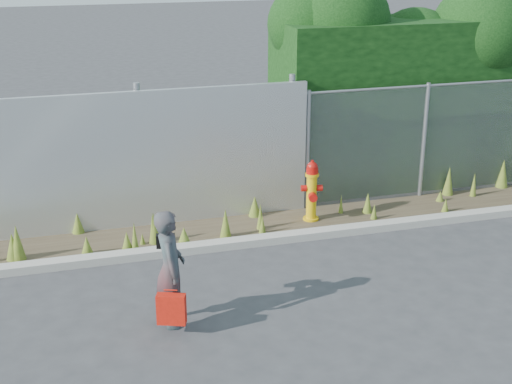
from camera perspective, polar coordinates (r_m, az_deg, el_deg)
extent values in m
plane|color=#363638|center=(9.34, 4.18, -8.47)|extent=(80.00, 80.00, 0.00)
cube|color=#A4A094|center=(10.84, 0.94, -3.81)|extent=(16.00, 0.22, 0.12)
cube|color=#443727|center=(11.39, 0.07, -2.88)|extent=(16.00, 1.20, 0.01)
cone|color=#4D641E|center=(10.86, -8.13, -2.92)|extent=(0.19, 0.19, 0.49)
cone|color=#4D641E|center=(10.72, -5.77, -3.65)|extent=(0.23, 0.23, 0.31)
cone|color=#4D641E|center=(10.69, -13.37, -4.24)|extent=(0.18, 0.18, 0.29)
cone|color=#4D641E|center=(10.81, -18.88, -4.21)|extent=(0.22, 0.22, 0.41)
cone|color=#4D641E|center=(11.25, 0.36, -2.02)|extent=(0.12, 0.12, 0.43)
cone|color=#4D641E|center=(11.47, -14.07, -2.47)|extent=(0.20, 0.20, 0.34)
cone|color=#4D641E|center=(13.15, 15.16, 0.81)|extent=(0.19, 0.19, 0.53)
cone|color=#4D641E|center=(12.85, 14.51, -0.38)|extent=(0.15, 0.15, 0.19)
cone|color=#4D641E|center=(12.38, 14.91, -1.09)|extent=(0.13, 0.13, 0.24)
cone|color=#4D641E|center=(13.83, 19.13, 1.36)|extent=(0.23, 0.23, 0.53)
cone|color=#4D641E|center=(11.73, -4.13, -0.97)|extent=(0.17, 0.17, 0.49)
cone|color=#4D641E|center=(12.05, 8.92, -0.92)|extent=(0.16, 0.16, 0.36)
cone|color=#4D641E|center=(10.67, -10.28, -3.99)|extent=(0.18, 0.18, 0.32)
cone|color=#4D641E|center=(10.94, -2.45, -2.58)|extent=(0.18, 0.18, 0.48)
cone|color=#4D641E|center=(10.89, -9.07, -3.78)|extent=(0.09, 0.09, 0.18)
cone|color=#4D641E|center=(10.85, -8.24, -2.91)|extent=(0.13, 0.13, 0.51)
cone|color=#4D641E|center=(10.75, -18.55, -3.90)|extent=(0.21, 0.21, 0.55)
cone|color=#4D641E|center=(11.11, 0.52, -2.67)|extent=(0.12, 0.12, 0.30)
cone|color=#4D641E|center=(11.82, 9.43, -1.62)|extent=(0.11, 0.11, 0.26)
cone|color=#4D641E|center=(13.21, 17.03, 0.53)|extent=(0.11, 0.11, 0.45)
cone|color=#4D641E|center=(11.77, -0.10, -1.19)|extent=(0.21, 0.21, 0.36)
cone|color=#4D641E|center=(10.61, -9.68, -3.62)|extent=(0.12, 0.12, 0.47)
cone|color=#4D641E|center=(11.98, 6.82, -1.01)|extent=(0.08, 0.08, 0.33)
cube|color=#B5B9BD|center=(11.20, -17.02, 1.77)|extent=(8.50, 0.08, 2.20)
cylinder|color=gray|center=(11.35, -9.23, 2.93)|extent=(0.10, 0.10, 2.30)
cylinder|color=gray|center=(11.88, 2.83, 3.95)|extent=(0.10, 0.10, 2.30)
cube|color=gray|center=(13.30, 17.25, 4.16)|extent=(6.50, 0.03, 2.00)
cylinder|color=gray|center=(13.08, 17.70, 8.37)|extent=(6.50, 0.04, 0.04)
cylinder|color=gray|center=(11.89, 4.14, 3.30)|extent=(0.07, 0.07, 2.05)
cylinder|color=gray|center=(12.76, 13.28, 4.00)|extent=(0.07, 0.07, 2.05)
cube|color=black|center=(14.16, 16.32, 7.29)|extent=(7.30, 1.60, 3.00)
sphere|color=black|center=(12.81, 4.15, 13.26)|extent=(1.41, 1.41, 1.41)
sphere|color=black|center=(12.89, 6.67, 13.29)|extent=(1.80, 1.80, 1.80)
sphere|color=black|center=(13.37, 10.23, 10.67)|extent=(1.36, 1.36, 1.36)
sphere|color=black|center=(13.77, 12.57, 10.85)|extent=(1.64, 1.64, 1.64)
sphere|color=black|center=(13.95, 17.48, 12.10)|extent=(1.81, 1.81, 1.81)
cylinder|color=#E0AF0B|center=(11.71, 4.41, -2.16)|extent=(0.26, 0.26, 0.05)
cylinder|color=#E0AF0B|center=(11.58, 4.45, -0.51)|extent=(0.16, 0.16, 0.78)
cylinder|color=#E0AF0B|center=(11.44, 4.51, 1.39)|extent=(0.22, 0.22, 0.05)
cylinder|color=#B20F0A|center=(11.42, 4.52, 1.69)|extent=(0.19, 0.19, 0.09)
sphere|color=#B20F0A|center=(11.40, 4.53, 2.00)|extent=(0.17, 0.17, 0.17)
cylinder|color=#B20F0A|center=(11.37, 4.54, 2.44)|extent=(0.05, 0.05, 0.05)
cylinder|color=#B20F0A|center=(11.47, 3.88, 0.26)|extent=(0.09, 0.10, 0.10)
cylinder|color=#B20F0A|center=(11.56, 5.07, 0.37)|extent=(0.09, 0.10, 0.10)
cylinder|color=#B20F0A|center=(11.44, 4.68, -0.41)|extent=(0.14, 0.11, 0.14)
imported|color=#0E5C5D|center=(8.50, -6.87, -6.08)|extent=(0.41, 0.57, 1.46)
cube|color=#AF160A|center=(8.41, -6.79, -9.29)|extent=(0.34, 0.12, 0.37)
cylinder|color=#AF160A|center=(8.29, -6.86, -7.80)|extent=(0.16, 0.01, 0.01)
cube|color=black|center=(8.63, -7.24, -3.91)|extent=(0.22, 0.09, 0.17)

